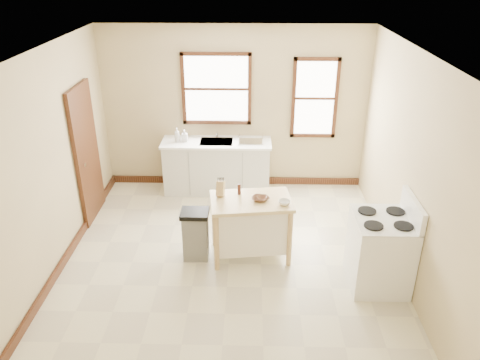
{
  "coord_description": "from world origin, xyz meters",
  "views": [
    {
      "loc": [
        0.28,
        -5.2,
        3.79
      ],
      "look_at": [
        0.14,
        0.4,
        1.07
      ],
      "focal_mm": 35.0,
      "sensor_mm": 36.0,
      "label": 1
    }
  ],
  "objects_px": {
    "bowl_a": "(259,199)",
    "pepper_grinder": "(239,189)",
    "gas_stove": "(381,242)",
    "bowl_b": "(263,198)",
    "trash_bin": "(196,235)",
    "knife_block": "(221,189)",
    "bowl_c": "(284,203)",
    "kitchen_island": "(251,228)",
    "soap_bottle_a": "(177,135)",
    "dish_rack": "(251,139)",
    "soap_bottle_b": "(185,136)"
  },
  "relations": [
    {
      "from": "bowl_b",
      "to": "trash_bin",
      "type": "height_order",
      "value": "bowl_b"
    },
    {
      "from": "soap_bottle_b",
      "to": "kitchen_island",
      "type": "bearing_deg",
      "value": -60.18
    },
    {
      "from": "soap_bottle_a",
      "to": "pepper_grinder",
      "type": "relative_size",
      "value": 1.61
    },
    {
      "from": "bowl_a",
      "to": "pepper_grinder",
      "type": "bearing_deg",
      "value": 148.35
    },
    {
      "from": "bowl_a",
      "to": "gas_stove",
      "type": "bearing_deg",
      "value": -20.35
    },
    {
      "from": "soap_bottle_a",
      "to": "pepper_grinder",
      "type": "height_order",
      "value": "soap_bottle_a"
    },
    {
      "from": "dish_rack",
      "to": "knife_block",
      "type": "bearing_deg",
      "value": -110.41
    },
    {
      "from": "pepper_grinder",
      "to": "gas_stove",
      "type": "relative_size",
      "value": 0.12
    },
    {
      "from": "soap_bottle_a",
      "to": "bowl_b",
      "type": "relative_size",
      "value": 1.5
    },
    {
      "from": "gas_stove",
      "to": "soap_bottle_a",
      "type": "bearing_deg",
      "value": 138.49
    },
    {
      "from": "dish_rack",
      "to": "trash_bin",
      "type": "distance_m",
      "value": 2.24
    },
    {
      "from": "dish_rack",
      "to": "gas_stove",
      "type": "xyz_separation_m",
      "value": [
        1.61,
        -2.52,
        -0.37
      ]
    },
    {
      "from": "soap_bottle_a",
      "to": "dish_rack",
      "type": "bearing_deg",
      "value": 4.7
    },
    {
      "from": "bowl_a",
      "to": "gas_stove",
      "type": "xyz_separation_m",
      "value": [
        1.49,
        -0.55,
        -0.29
      ]
    },
    {
      "from": "bowl_c",
      "to": "kitchen_island",
      "type": "bearing_deg",
      "value": 165.1
    },
    {
      "from": "bowl_a",
      "to": "trash_bin",
      "type": "relative_size",
      "value": 0.27
    },
    {
      "from": "kitchen_island",
      "to": "bowl_b",
      "type": "relative_size",
      "value": 6.62
    },
    {
      "from": "bowl_c",
      "to": "trash_bin",
      "type": "distance_m",
      "value": 1.29
    },
    {
      "from": "gas_stove",
      "to": "trash_bin",
      "type": "bearing_deg",
      "value": 168.0
    },
    {
      "from": "pepper_grinder",
      "to": "trash_bin",
      "type": "distance_m",
      "value": 0.86
    },
    {
      "from": "knife_block",
      "to": "pepper_grinder",
      "type": "bearing_deg",
      "value": 20.95
    },
    {
      "from": "knife_block",
      "to": "bowl_c",
      "type": "xyz_separation_m",
      "value": [
        0.84,
        -0.22,
        -0.08
      ]
    },
    {
      "from": "soap_bottle_a",
      "to": "kitchen_island",
      "type": "xyz_separation_m",
      "value": [
        1.26,
        -1.96,
        -0.61
      ]
    },
    {
      "from": "soap_bottle_a",
      "to": "knife_block",
      "type": "height_order",
      "value": "soap_bottle_a"
    },
    {
      "from": "bowl_b",
      "to": "dish_rack",
      "type": "bearing_deg",
      "value": 94.93
    },
    {
      "from": "pepper_grinder",
      "to": "bowl_a",
      "type": "xyz_separation_m",
      "value": [
        0.27,
        -0.16,
        -0.05
      ]
    },
    {
      "from": "dish_rack",
      "to": "pepper_grinder",
      "type": "relative_size",
      "value": 2.78
    },
    {
      "from": "dish_rack",
      "to": "soap_bottle_a",
      "type": "bearing_deg",
      "value": 171.5
    },
    {
      "from": "pepper_grinder",
      "to": "bowl_a",
      "type": "height_order",
      "value": "pepper_grinder"
    },
    {
      "from": "bowl_c",
      "to": "soap_bottle_a",
      "type": "bearing_deg",
      "value": 129.1
    },
    {
      "from": "knife_block",
      "to": "bowl_b",
      "type": "bearing_deg",
      "value": 0.55
    },
    {
      "from": "kitchen_island",
      "to": "knife_block",
      "type": "height_order",
      "value": "knife_block"
    },
    {
      "from": "kitchen_island",
      "to": "bowl_b",
      "type": "distance_m",
      "value": 0.48
    },
    {
      "from": "dish_rack",
      "to": "trash_bin",
      "type": "relative_size",
      "value": 0.58
    },
    {
      "from": "trash_bin",
      "to": "pepper_grinder",
      "type": "bearing_deg",
      "value": 20.84
    },
    {
      "from": "trash_bin",
      "to": "kitchen_island",
      "type": "bearing_deg",
      "value": 5.54
    },
    {
      "from": "pepper_grinder",
      "to": "bowl_b",
      "type": "xyz_separation_m",
      "value": [
        0.32,
        -0.15,
        -0.06
      ]
    },
    {
      "from": "pepper_grinder",
      "to": "bowl_c",
      "type": "height_order",
      "value": "pepper_grinder"
    },
    {
      "from": "soap_bottle_a",
      "to": "trash_bin",
      "type": "distance_m",
      "value": 2.2
    },
    {
      "from": "gas_stove",
      "to": "knife_block",
      "type": "bearing_deg",
      "value": 161.42
    },
    {
      "from": "pepper_grinder",
      "to": "gas_stove",
      "type": "bearing_deg",
      "value": -22.2
    },
    {
      "from": "bowl_c",
      "to": "soap_bottle_b",
      "type": "bearing_deg",
      "value": 126.79
    },
    {
      "from": "gas_stove",
      "to": "pepper_grinder",
      "type": "bearing_deg",
      "value": 157.8
    },
    {
      "from": "soap_bottle_b",
      "to": "kitchen_island",
      "type": "distance_m",
      "value": 2.35
    },
    {
      "from": "kitchen_island",
      "to": "trash_bin",
      "type": "height_order",
      "value": "kitchen_island"
    },
    {
      "from": "soap_bottle_b",
      "to": "soap_bottle_a",
      "type": "bearing_deg",
      "value": -174.16
    },
    {
      "from": "soap_bottle_b",
      "to": "gas_stove",
      "type": "height_order",
      "value": "gas_stove"
    },
    {
      "from": "bowl_b",
      "to": "bowl_c",
      "type": "relative_size",
      "value": 1.02
    },
    {
      "from": "knife_block",
      "to": "trash_bin",
      "type": "height_order",
      "value": "knife_block"
    },
    {
      "from": "soap_bottle_b",
      "to": "trash_bin",
      "type": "bearing_deg",
      "value": -79.33
    }
  ]
}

